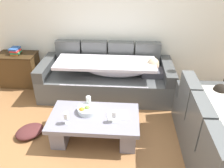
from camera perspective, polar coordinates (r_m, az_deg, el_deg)
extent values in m
plane|color=#93633A|center=(3.00, -2.71, -19.07)|extent=(14.00, 14.00, 0.00)
cube|color=white|center=(4.21, 0.24, 17.45)|extent=(9.00, 0.10, 2.70)
cube|color=#545859|center=(4.11, -1.48, 0.04)|extent=(2.33, 0.92, 0.42)
cube|color=#545859|center=(4.39, -10.82, 7.86)|extent=(0.46, 0.16, 0.46)
cube|color=#545859|center=(4.29, -4.38, 7.80)|extent=(0.46, 0.16, 0.46)
cube|color=#545859|center=(4.25, 2.26, 7.64)|extent=(0.46, 0.16, 0.46)
cube|color=#545859|center=(4.26, 8.94, 7.38)|extent=(0.46, 0.16, 0.46)
cube|color=#434647|center=(4.20, -16.31, 4.22)|extent=(0.18, 0.92, 0.20)
cube|color=#434647|center=(4.02, 13.93, 3.34)|extent=(0.18, 0.92, 0.20)
cube|color=#4C4C56|center=(3.99, 10.05, 2.86)|extent=(0.36, 0.28, 0.11)
sphere|color=beige|center=(3.88, 10.31, 4.70)|extent=(0.21, 0.21, 0.21)
sphere|color=#CCB793|center=(3.87, 10.35, 5.10)|extent=(0.20, 0.20, 0.20)
ellipsoid|color=silver|center=(3.89, 1.10, 4.05)|extent=(1.10, 0.44, 0.28)
cube|color=silver|center=(3.85, -1.66, 5.34)|extent=(1.70, 0.60, 0.05)
cube|color=silver|center=(3.73, -2.11, -3.04)|extent=(1.44, 0.04, 0.38)
cube|color=#545859|center=(2.37, 24.69, -16.41)|extent=(0.16, 0.50, 0.46)
cube|color=#545859|center=(2.74, 21.33, -8.45)|extent=(0.16, 0.50, 0.46)
cube|color=#545859|center=(3.16, 18.92, -2.48)|extent=(0.16, 0.50, 0.46)
cube|color=#434647|center=(3.63, 23.16, -1.34)|extent=(0.92, 0.18, 0.20)
cube|color=#4C4C56|center=(3.45, 24.41, -4.31)|extent=(0.28, 0.36, 0.11)
sphere|color=tan|center=(3.38, 25.60, -2.06)|extent=(0.21, 0.21, 0.21)
sphere|color=black|center=(3.37, 25.71, -1.63)|extent=(0.20, 0.20, 0.20)
cube|color=gray|center=(3.08, -4.54, -8.57)|extent=(1.20, 0.68, 0.06)
cube|color=gray|center=(3.29, -12.50, -10.63)|extent=(0.20, 0.54, 0.32)
cube|color=gray|center=(3.17, 4.03, -11.62)|extent=(0.20, 0.54, 0.32)
cylinder|color=silver|center=(3.12, -6.16, -6.49)|extent=(0.28, 0.28, 0.07)
sphere|color=#6D9B3D|center=(3.11, -6.27, -6.14)|extent=(0.08, 0.08, 0.08)
sphere|color=orange|center=(3.09, -7.66, -6.55)|extent=(0.08, 0.08, 0.08)
cylinder|color=silver|center=(2.99, -11.27, -9.67)|extent=(0.06, 0.06, 0.01)
cylinder|color=silver|center=(2.97, -11.34, -9.07)|extent=(0.01, 0.01, 0.07)
cylinder|color=silver|center=(2.92, -11.50, -7.85)|extent=(0.07, 0.07, 0.08)
cylinder|color=silver|center=(2.96, 0.57, -9.49)|extent=(0.06, 0.06, 0.01)
cylinder|color=silver|center=(2.93, 0.58, -8.87)|extent=(0.01, 0.01, 0.07)
cylinder|color=silver|center=(2.88, 0.58, -7.64)|extent=(0.07, 0.07, 0.08)
cylinder|color=silver|center=(3.24, -5.87, -5.64)|extent=(0.06, 0.06, 0.01)
cylinder|color=silver|center=(3.22, -5.91, -5.05)|extent=(0.01, 0.01, 0.07)
cylinder|color=silver|center=(3.17, -5.99, -3.87)|extent=(0.07, 0.07, 0.08)
cube|color=white|center=(3.05, 1.47, -7.98)|extent=(0.32, 0.26, 0.01)
cube|color=#4D3419|center=(4.75, -22.35, 3.32)|extent=(0.70, 0.42, 0.62)
cube|color=#362412|center=(4.63, -23.11, 6.85)|extent=(0.72, 0.44, 0.02)
cube|color=#B76623|center=(4.63, -23.18, 7.14)|extent=(0.15, 0.21, 0.02)
cube|color=#338C59|center=(4.61, -23.08, 7.48)|extent=(0.17, 0.19, 0.04)
cube|color=red|center=(4.58, -23.25, 7.77)|extent=(0.17, 0.19, 0.03)
cube|color=#2D569E|center=(4.60, -23.42, 8.22)|extent=(0.16, 0.21, 0.03)
cylinder|color=black|center=(4.57, 25.62, -2.81)|extent=(0.28, 0.28, 0.02)
ellipsoid|color=#4C2323|center=(3.51, -20.12, -11.19)|extent=(0.51, 0.51, 0.12)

